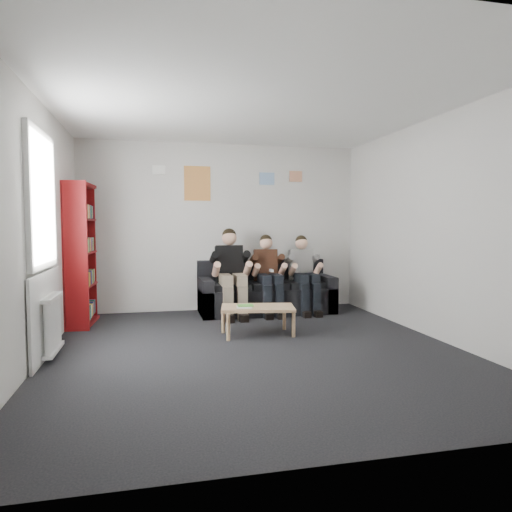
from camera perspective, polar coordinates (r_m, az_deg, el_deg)
The scene contains 14 objects.
room_shell at distance 5.02m, azimuth -0.03°, elevation 3.45°, with size 5.00×5.00×5.00m.
sofa at distance 7.30m, azimuth 1.19°, elevation -4.72°, with size 2.10×0.86×0.81m.
bookshelf at distance 6.76m, azimuth -20.97°, elevation 0.19°, with size 0.29×0.88×1.96m.
coffee_table at distance 5.79m, azimuth 0.22°, elevation -6.74°, with size 0.91×0.50×0.36m.
game_cases at distance 5.71m, azimuth -1.41°, elevation -6.29°, with size 0.21×0.17×0.03m.
person_left at distance 6.94m, azimuth -3.11°, elevation -2.14°, with size 0.42×0.90×1.33m.
person_middle at distance 7.07m, azimuth 1.57°, elevation -2.33°, with size 0.37×0.79×1.23m.
person_right at distance 7.24m, azimuth 6.07°, elevation -2.25°, with size 0.36×0.78×1.22m.
radiator at distance 5.31m, azimuth -24.05°, elevation -7.74°, with size 0.10×0.64×0.60m.
window at distance 5.23m, azimuth -25.06°, elevation -0.43°, with size 0.05×1.30×2.36m.
poster_large at distance 7.45m, azimuth -7.35°, elevation 8.98°, with size 0.42×0.01×0.55m, color gold.
poster_blue at distance 7.65m, azimuth 1.37°, elevation 9.63°, with size 0.25×0.01×0.20m, color #4591EA.
poster_pink at distance 7.79m, azimuth 4.99°, elevation 9.89°, with size 0.22×0.01×0.18m, color #B33886.
poster_sign at distance 7.44m, azimuth -12.05°, elevation 10.49°, with size 0.20×0.01×0.14m, color white.
Camera 1 is at (-1.10, -4.90, 1.40)m, focal length 32.00 mm.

